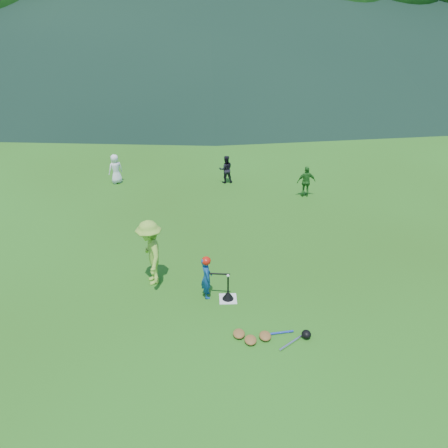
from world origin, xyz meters
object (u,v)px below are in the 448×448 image
Objects in this scene: batter_child at (207,277)px; fielder_a at (116,169)px; home_plate at (228,299)px; adult_coach at (150,253)px; batting_tee at (228,295)px; fielder_c at (306,182)px; fielder_b at (226,169)px; equipment_pile at (265,336)px.

fielder_a is (-3.73, 7.99, 0.03)m from batter_child.
home_plate is at bearing 83.57° from fielder_a.
home_plate is 2.40m from adult_coach.
adult_coach is 2.35m from batting_tee.
adult_coach reaches higher than fielder_c.
fielder_c is 7.26m from batting_tee.
adult_coach reaches higher than fielder_a.
adult_coach reaches higher than batter_child.
batter_child is 0.73m from batting_tee.
fielder_c is at bearing -40.06° from batter_child.
fielder_a is at bearing 16.92° from batter_child.
fielder_b is at bearing -14.35° from batter_child.
fielder_b is at bearing 87.81° from batting_tee.
fielder_a is 0.68× the size of equipment_pile.
adult_coach is 7.50m from fielder_b.
fielder_c reaches higher than equipment_pile.
fielder_b is 0.65× the size of equipment_pile.
home_plate is 7.27m from fielder_c.
adult_coach is at bearing 139.90° from equipment_pile.
batter_child reaches higher than home_plate.
adult_coach is (-2.03, 0.87, 0.92)m from home_plate.
adult_coach is at bearing 156.74° from batting_tee.
equipment_pile is (5.07, -9.65, -0.55)m from fielder_a.
adult_coach is 3.79m from equipment_pile.
batter_child is at bearing 163.48° from batting_tee.
fielder_c reaches higher than fielder_a.
adult_coach is at bearing 56.29° from batter_child.
batting_tee reaches higher than home_plate.
batter_child is 7.87m from fielder_b.
fielder_a is 1.05× the size of fielder_b.
fielder_a is at bearing 117.71° from home_plate.
home_plate is 9.22m from fielder_a.
fielder_b reaches higher than batting_tee.
adult_coach is at bearing 64.65° from fielder_b.
adult_coach reaches higher than batting_tee.
batting_tee is (0.00, 0.00, 0.12)m from home_plate.
home_plate is at bearing -114.64° from batter_child.
fielder_c is at bearing 145.63° from fielder_b.
batting_tee is 0.38× the size of equipment_pile.
fielder_c is at bearing 62.42° from home_plate.
fielder_b reaches higher than home_plate.
batting_tee is 1.69m from equipment_pile.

